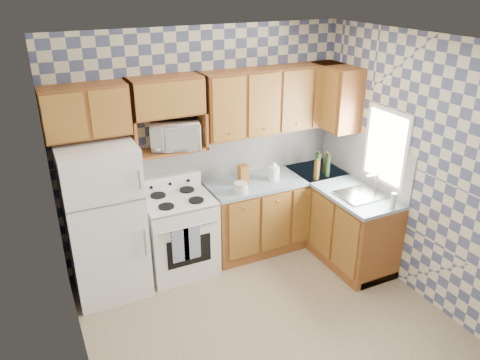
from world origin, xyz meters
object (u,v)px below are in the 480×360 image
(refrigerator, at_px, (104,221))
(electric_kettle, at_px, (274,173))
(stove_body, at_px, (179,235))
(microwave, at_px, (175,135))

(refrigerator, height_order, electric_kettle, refrigerator)
(stove_body, relative_size, microwave, 1.70)
(electric_kettle, bearing_deg, microwave, 170.32)
(stove_body, distance_m, electric_kettle, 1.33)
(microwave, distance_m, electric_kettle, 1.30)
(microwave, bearing_deg, stove_body, -98.58)
(stove_body, xyz_separation_m, electric_kettle, (1.21, -0.03, 0.56))
(stove_body, bearing_deg, electric_kettle, -1.49)
(refrigerator, relative_size, microwave, 3.17)
(microwave, bearing_deg, electric_kettle, 4.61)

